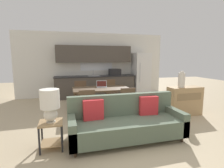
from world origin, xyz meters
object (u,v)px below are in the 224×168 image
dining_table (101,90)px  refrigerator (141,74)px  dining_chair_near_right (126,101)px  dining_chair_far_right (111,91)px  dining_chair_far_left (81,93)px  couch (126,123)px  dining_chair_near_left (87,104)px  side_table (51,131)px  table_lamp (50,103)px  credenza (184,101)px  laptop (102,86)px  vase (182,80)px

dining_table → refrigerator: bearing=42.9°
refrigerator → dining_chair_near_right: 3.38m
dining_chair_far_right → dining_chair_far_left: 1.08m
couch → dining_chair_near_left: bearing=119.7°
side_table → table_lamp: (0.00, -0.01, 0.52)m
table_lamp → credenza: size_ratio=0.61×
dining_chair_far_right → dining_chair_far_left: bearing=-177.5°
refrigerator → dining_chair_near_left: (-2.80, -2.88, -0.45)m
table_lamp → laptop: table_lamp is taller
refrigerator → dining_chair_near_left: refrigerator is taller
credenza → dining_chair_far_right: bearing=134.6°
credenza → dining_chair_far_right: 2.48m
dining_chair_near_right → credenza: bearing=177.7°
dining_table → couch: couch is taller
dining_chair_near_right → dining_chair_far_right: bearing=-88.0°
dining_chair_far_right → vase: bearing=-50.9°
dining_chair_near_left → couch: bearing=120.0°
dining_chair_near_left → side_table: bearing=55.9°
vase → laptop: bearing=151.8°
refrigerator → dining_table: size_ratio=1.11×
refrigerator → laptop: size_ratio=5.21×
table_lamp → dining_chair_far_right: bearing=56.4°
couch → vase: (2.00, 0.97, 0.69)m
refrigerator → couch: refrigerator is taller
couch → table_lamp: (-1.43, -0.02, 0.51)m
couch → dining_chair_far_right: (0.43, 2.77, 0.14)m
dining_table → laptop: laptop is taller
credenza → dining_chair_near_right: (-1.74, 0.13, 0.07)m
credenza → dining_chair_far_left: bearing=149.2°
dining_chair_near_left → laptop: size_ratio=2.44×
dining_chair_far_right → laptop: (-0.48, -0.70, 0.31)m
dining_chair_far_left → dining_table: bearing=-55.8°
dining_chair_far_right → table_lamp: bearing=-125.6°
side_table → dining_chair_near_right: bearing=31.7°
couch → credenza: 2.39m
refrigerator → table_lamp: size_ratio=3.12×
dining_chair_near_left → dining_chair_near_right: size_ratio=1.00×
dining_table → dining_chair_near_left: size_ratio=1.93×
dining_chair_near_right → vase: bearing=176.0°
laptop → dining_chair_near_right: bearing=-53.6°
dining_chair_near_left → dining_chair_far_left: bearing=-89.7°
side_table → dining_chair_far_left: bearing=73.8°
dining_chair_near_right → couch: bearing=71.4°
dining_chair_far_left → laptop: 0.91m
table_lamp → dining_chair_near_left: table_lamp is taller
refrigerator → side_table: refrigerator is taller
refrigerator → laptop: bearing=-138.6°
credenza → dining_chair_near_left: size_ratio=1.11×
dining_chair_far_right → couch: bearing=-100.8°
couch → dining_chair_near_right: bearing=69.5°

